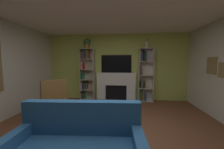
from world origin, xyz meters
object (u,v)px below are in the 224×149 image
(armchair, at_px, (52,99))
(bookshelf_right, at_px, (144,76))
(potted_plant, at_px, (87,43))
(vase_with_flowers, at_px, (147,44))
(fireplace, at_px, (116,86))
(tv, at_px, (116,64))
(bookshelf_left, at_px, (86,73))
(coffee_table, at_px, (92,124))

(armchair, bearing_deg, bookshelf_right, 34.77)
(potted_plant, bearing_deg, vase_with_flowers, -0.05)
(vase_with_flowers, bearing_deg, fireplace, 177.49)
(fireplace, bearing_deg, tv, 90.00)
(potted_plant, bearing_deg, bookshelf_left, 148.80)
(vase_with_flowers, height_order, coffee_table, vase_with_flowers)
(bookshelf_left, height_order, vase_with_flowers, vase_with_flowers)
(fireplace, bearing_deg, coffee_table, -95.49)
(bookshelf_right, xyz_separation_m, vase_with_flowers, (0.06, -0.04, 1.18))
(potted_plant, xyz_separation_m, coffee_table, (0.87, -2.74, -1.91))
(tv, height_order, coffee_table, tv)
(bookshelf_left, relative_size, armchair, 1.93)
(fireplace, bearing_deg, bookshelf_right, -0.50)
(potted_plant, bearing_deg, armchair, -104.26)
(potted_plant, height_order, vase_with_flowers, vase_with_flowers)
(potted_plant, bearing_deg, bookshelf_right, 1.00)
(fireplace, relative_size, vase_with_flowers, 3.72)
(vase_with_flowers, bearing_deg, potted_plant, 179.95)
(fireplace, xyz_separation_m, potted_plant, (-1.13, -0.05, 1.67))
(bookshelf_right, bearing_deg, fireplace, 179.50)
(potted_plant, distance_m, armchair, 2.54)
(armchair, bearing_deg, tv, 50.51)
(tv, height_order, armchair, tv)
(fireplace, distance_m, vase_with_flowers, 1.95)
(fireplace, relative_size, potted_plant, 4.10)
(potted_plant, relative_size, coffee_table, 0.48)
(bookshelf_left, distance_m, potted_plant, 1.19)
(bookshelf_left, bearing_deg, coffee_table, -71.65)
(bookshelf_left, bearing_deg, vase_with_flowers, -0.84)
(bookshelf_right, height_order, armchair, bookshelf_right)
(tv, relative_size, vase_with_flowers, 2.73)
(bookshelf_left, height_order, coffee_table, bookshelf_left)
(fireplace, bearing_deg, potted_plant, -177.59)
(fireplace, relative_size, tv, 1.36)
(vase_with_flowers, bearing_deg, tv, 173.86)
(fireplace, xyz_separation_m, bookshelf_right, (1.07, -0.01, 0.41))
(tv, distance_m, armchair, 2.67)
(tv, distance_m, potted_plant, 1.40)
(armchair, bearing_deg, bookshelf_left, 77.52)
(bookshelf_right, distance_m, potted_plant, 2.54)
(bookshelf_left, height_order, armchair, bookshelf_left)
(potted_plant, height_order, coffee_table, potted_plant)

